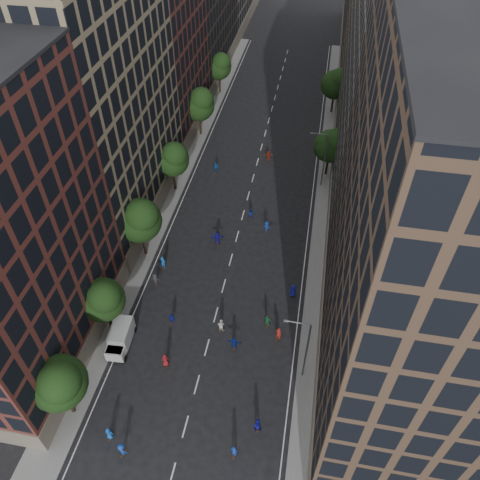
{
  "coord_description": "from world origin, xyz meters",
  "views": [
    {
      "loc": [
        8.76,
        -13.96,
        44.28
      ],
      "look_at": [
        0.89,
        28.83,
        2.0
      ],
      "focal_mm": 35.0,
      "sensor_mm": 36.0,
      "label": 1
    }
  ],
  "objects_px": {
    "skater_0": "(109,434)",
    "skater_1": "(234,451)",
    "streetlamp_near": "(305,348)",
    "skater_2": "(257,425)",
    "cargo_van": "(120,338)",
    "streetlamp_far": "(323,157)"
  },
  "relations": [
    {
      "from": "skater_0",
      "to": "skater_1",
      "type": "distance_m",
      "value": 11.84
    },
    {
      "from": "streetlamp_near",
      "to": "skater_0",
      "type": "bearing_deg",
      "value": -150.17
    },
    {
      "from": "skater_0",
      "to": "streetlamp_near",
      "type": "bearing_deg",
      "value": -150.58
    },
    {
      "from": "cargo_van",
      "to": "skater_2",
      "type": "height_order",
      "value": "cargo_van"
    },
    {
      "from": "skater_2",
      "to": "skater_1",
      "type": "bearing_deg",
      "value": 49.86
    },
    {
      "from": "skater_1",
      "to": "skater_2",
      "type": "distance_m",
      "value": 3.26
    },
    {
      "from": "streetlamp_near",
      "to": "skater_0",
      "type": "distance_m",
      "value": 20.14
    },
    {
      "from": "skater_1",
      "to": "skater_2",
      "type": "height_order",
      "value": "skater_2"
    },
    {
      "from": "cargo_van",
      "to": "skater_1",
      "type": "distance_m",
      "value": 17.29
    },
    {
      "from": "streetlamp_near",
      "to": "streetlamp_far",
      "type": "relative_size",
      "value": 1.0
    },
    {
      "from": "skater_0",
      "to": "skater_1",
      "type": "xyz_separation_m",
      "value": [
        11.83,
        0.49,
        0.06
      ]
    },
    {
      "from": "streetlamp_far",
      "to": "skater_0",
      "type": "xyz_separation_m",
      "value": [
        -17.05,
        -42.78,
        -4.36
      ]
    },
    {
      "from": "cargo_van",
      "to": "skater_2",
      "type": "relative_size",
      "value": 2.61
    },
    {
      "from": "streetlamp_near",
      "to": "skater_0",
      "type": "relative_size",
      "value": 5.59
    },
    {
      "from": "cargo_van",
      "to": "streetlamp_far",
      "type": "bearing_deg",
      "value": 55.52
    },
    {
      "from": "streetlamp_near",
      "to": "cargo_van",
      "type": "xyz_separation_m",
      "value": [
        -19.67,
        0.19,
        -3.88
      ]
    },
    {
      "from": "skater_2",
      "to": "streetlamp_far",
      "type": "bearing_deg",
      "value": -104.51
    },
    {
      "from": "streetlamp_far",
      "to": "skater_2",
      "type": "xyz_separation_m",
      "value": [
        -3.56,
        -39.49,
        -4.26
      ]
    },
    {
      "from": "streetlamp_near",
      "to": "skater_2",
      "type": "bearing_deg",
      "value": -118.73
    },
    {
      "from": "streetlamp_near",
      "to": "cargo_van",
      "type": "relative_size",
      "value": 1.91
    },
    {
      "from": "cargo_van",
      "to": "skater_2",
      "type": "distance_m",
      "value": 17.45
    },
    {
      "from": "skater_0",
      "to": "skater_1",
      "type": "bearing_deg",
      "value": -178.05
    }
  ]
}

